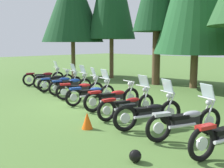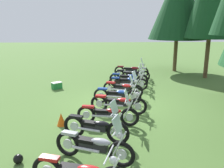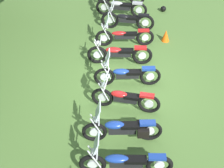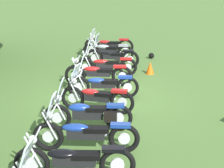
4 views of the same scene
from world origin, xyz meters
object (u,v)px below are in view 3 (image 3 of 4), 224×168
Objects in this scene: motorcycle_6 at (119,53)px; motorcycle_9 at (121,7)px; motorcycle_7 at (124,36)px; dropped_helmet at (163,9)px; motorcycle_2 at (125,162)px; motorcycle_4 at (125,98)px; motorcycle_3 at (123,129)px; motorcycle_8 at (127,20)px; motorcycle_5 at (126,74)px; traffic_cone at (166,36)px.

motorcycle_9 is at bearing -90.00° from motorcycle_6.
dropped_helmet is at bearing -125.24° from motorcycle_7.
motorcycle_4 is (2.33, -0.58, 0.00)m from motorcycle_2.
motorcycle_2 is 9.10m from dropped_helmet.
motorcycle_4 is 7.75× the size of dropped_helmet.
motorcycle_4 is 6.02m from motorcycle_9.
dropped_helmet is at bearing -95.15° from motorcycle_4.
motorcycle_9 is at bearing -89.42° from motorcycle_2.
dropped_helmet is at bearing -106.16° from motorcycle_3.
motorcycle_4 is at bearing 100.26° from motorcycle_9.
motorcycle_2 is 1.17× the size of motorcycle_4.
motorcycle_5 is at bearing 96.64° from motorcycle_8.
motorcycle_8 is at bearing -98.94° from motorcycle_7.
motorcycle_5 is 3.26m from traffic_cone.
motorcycle_3 is 4.90m from motorcycle_7.
motorcycle_8 is at bearing -92.91° from motorcycle_5.
traffic_cone is at bearing -121.70° from motorcycle_5.
motorcycle_2 is at bearing 100.36° from motorcycle_4.
motorcycle_4 is 0.87× the size of motorcycle_6.
motorcycle_8 reaches higher than motorcycle_6.
motorcycle_2 and motorcycle_7 have the same top height.
motorcycle_2 is at bearing 99.83° from motorcycle_9.
motorcycle_9 is 2.73m from traffic_cone.
motorcycle_9 reaches higher than traffic_cone.
traffic_cone is (4.72, -2.93, -0.23)m from motorcycle_3.
motorcycle_3 is (1.09, -0.23, 0.02)m from motorcycle_2.
motorcycle_4 reaches higher than traffic_cone.
motorcycle_6 is 3.62m from motorcycle_9.
motorcycle_7 reaches higher than dropped_helmet.
motorcycle_4 is (1.24, -0.35, -0.01)m from motorcycle_3.
motorcycle_4 and motorcycle_7 have the same top height.
motorcycle_7 is 2.41m from motorcycle_9.
motorcycle_5 reaches higher than motorcycle_2.
traffic_cone is at bearing 158.34° from motorcycle_8.
motorcycle_6 is (4.70, -0.98, -0.00)m from motorcycle_2.
motorcycle_8 is at bearing -96.38° from motorcycle_6.
traffic_cone is (-0.03, -1.73, -0.20)m from motorcycle_7.
motorcycle_6 is 1.09× the size of motorcycle_8.
dropped_helmet is (8.22, -3.90, -0.32)m from motorcycle_2.
motorcycle_8 reaches higher than motorcycle_5.
dropped_helmet is at bearing -101.96° from motorcycle_2.
motorcycle_7 is 1.26m from motorcycle_8.
motorcycle_3 is 1.04× the size of motorcycle_8.
motorcycle_3 reaches higher than motorcycle_2.
motorcycle_3 reaches higher than motorcycle_4.
motorcycle_3 is 8.02m from dropped_helmet.
motorcycle_5 is 4.64× the size of traffic_cone.
motorcycle_5 is 5.62m from dropped_helmet.
traffic_cone is 1.85× the size of dropped_helmet.
motorcycle_2 is at bearing 87.19° from motorcycle_7.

